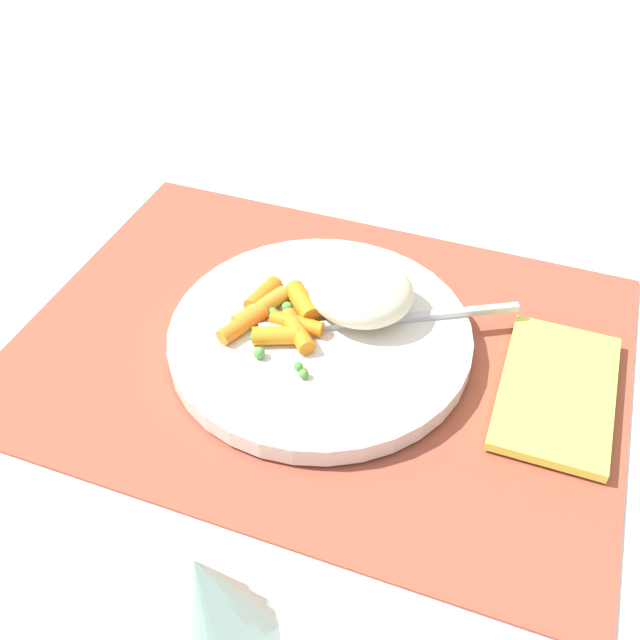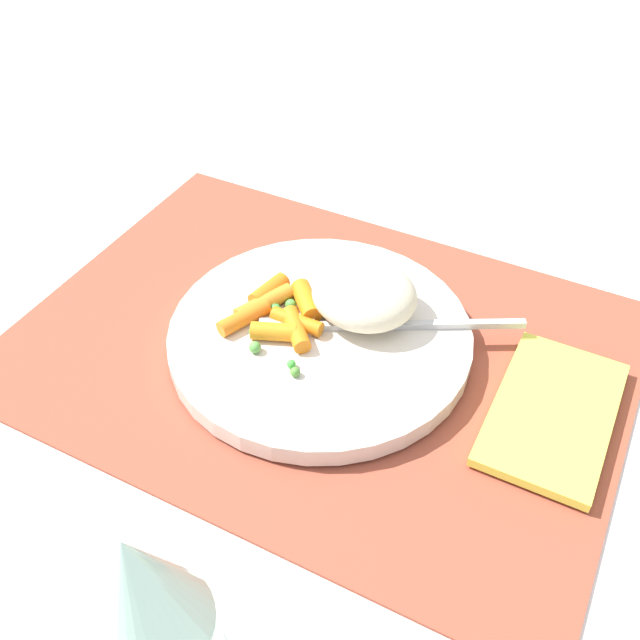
{
  "view_description": "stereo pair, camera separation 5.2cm",
  "coord_description": "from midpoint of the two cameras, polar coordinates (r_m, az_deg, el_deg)",
  "views": [
    {
      "loc": [
        -0.15,
        0.4,
        0.42
      ],
      "look_at": [
        0.0,
        0.0,
        0.03
      ],
      "focal_mm": 40.82,
      "sensor_mm": 36.0,
      "label": 1
    },
    {
      "loc": [
        -0.19,
        0.38,
        0.42
      ],
      "look_at": [
        0.0,
        0.0,
        0.03
      ],
      "focal_mm": 40.82,
      "sensor_mm": 36.0,
      "label": 2
    }
  ],
  "objects": [
    {
      "name": "carrot_portion",
      "position": [
        0.59,
        -5.95,
        0.22
      ],
      "size": [
        0.08,
        0.08,
        0.02
      ],
      "color": "orange",
      "rests_on": "plate"
    },
    {
      "name": "placemat",
      "position": [
        0.6,
        -2.51,
        -2.16
      ],
      "size": [
        0.49,
        0.36,
        0.01
      ],
      "primitive_type": "cube",
      "color": "#9E4733",
      "rests_on": "ground_plane"
    },
    {
      "name": "pea_scatter",
      "position": [
        0.59,
        -5.68,
        -0.33
      ],
      "size": [
        0.08,
        0.09,
        0.01
      ],
      "color": "#559538",
      "rests_on": "plate"
    },
    {
      "name": "plate",
      "position": [
        0.59,
        -2.54,
        -1.4
      ],
      "size": [
        0.25,
        0.25,
        0.02
      ],
      "primitive_type": "cylinder",
      "color": "silver",
      "rests_on": "placemat"
    },
    {
      "name": "wine_glass",
      "position": [
        0.37,
        -13.33,
        -21.45
      ],
      "size": [
        0.07,
        0.07,
        0.14
      ],
      "color": "#B2E0CC",
      "rests_on": "ground_plane"
    },
    {
      "name": "ground_plane",
      "position": [
        0.6,
        -2.5,
        -2.36
      ],
      "size": [
        2.4,
        2.4,
        0.0
      ],
      "primitive_type": "plane",
      "color": "white"
    },
    {
      "name": "fork",
      "position": [
        0.59,
        0.97,
        -0.26
      ],
      "size": [
        0.19,
        0.11,
        0.01
      ],
      "color": "silver",
      "rests_on": "plate"
    },
    {
      "name": "rice_mound",
      "position": [
        0.59,
        0.68,
        2.18
      ],
      "size": [
        0.09,
        0.08,
        0.04
      ],
      "primitive_type": "ellipsoid",
      "color": "beige",
      "rests_on": "plate"
    },
    {
      "name": "napkin",
      "position": [
        0.58,
        15.62,
        -5.48
      ],
      "size": [
        0.08,
        0.14,
        0.01
      ],
      "primitive_type": "cube",
      "rotation": [
        0.0,
        0.0,
        0.0
      ],
      "color": "#EAE54C",
      "rests_on": "placemat"
    }
  ]
}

